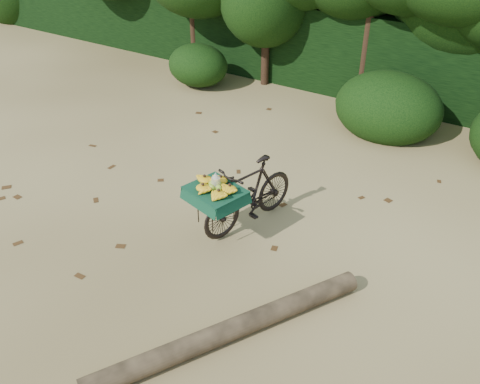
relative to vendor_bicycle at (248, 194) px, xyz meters
The scene contains 7 objects.
ground 1.12m from the vendor_bicycle, 161.78° to the right, with size 80.00×80.00×0.00m, color tan.
vendor_bicycle is the anchor object (origin of this frame).
fallen_log 2.14m from the vendor_bicycle, 61.82° to the right, with size 0.23×0.23×3.22m, color brown.
hedge_backdrop 6.08m from the vendor_bicycle, 98.98° to the left, with size 26.00×1.80×1.80m, color black.
tree_row 5.63m from the vendor_bicycle, 107.11° to the left, with size 14.50×2.00×4.00m, color black, non-canonical shape.
bush_clumps 4.01m from the vendor_bicycle, 96.39° to the left, with size 8.80×1.70×0.90m, color black, non-canonical shape.
leaf_litter 1.12m from the vendor_bicycle, 160.33° to the left, with size 7.00×7.30×0.01m, color #442A12, non-canonical shape.
Camera 1 is at (4.12, -4.65, 4.24)m, focal length 38.00 mm.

